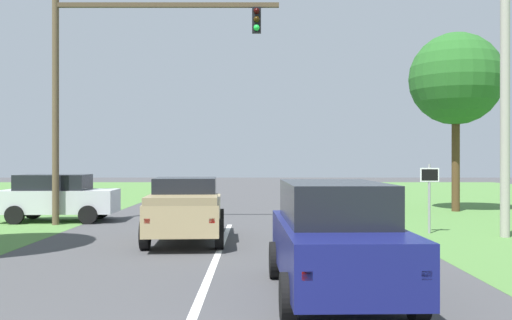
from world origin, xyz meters
The scene contains 8 objects.
ground_plane centered at (0.00, 9.14, 0.00)m, with size 120.00×120.00×0.00m, color #424244.
red_suv_near centered at (2.32, 5.71, 1.02)m, with size 2.22×4.97×1.96m.
pickup_truck_lead centered at (-1.06, 12.07, 0.95)m, with size 2.38×5.00×1.84m.
traffic_light centered at (-4.25, 16.26, 5.63)m, with size 8.18×0.40×8.53m.
keep_moving_sign centered at (6.48, 13.90, 1.43)m, with size 0.60×0.09×2.22m.
oak_tree_right centered at (10.03, 21.55, 6.00)m, with size 4.17×4.17×8.11m.
crossing_suv_far centered at (-6.59, 17.40, 0.93)m, with size 4.32×2.24×1.78m.
utility_pole_right centered at (8.50, 13.02, 4.34)m, with size 0.28×0.28×8.68m, color #9E998E.
Camera 1 is at (0.95, -4.12, 2.36)m, focal length 39.71 mm.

